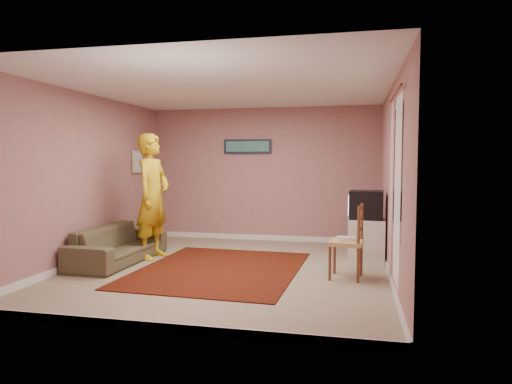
% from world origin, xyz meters
% --- Properties ---
extents(ground, '(5.00, 5.00, 0.00)m').
position_xyz_m(ground, '(0.00, 0.00, 0.00)').
color(ground, gray).
rests_on(ground, ground).
extents(wall_back, '(4.50, 0.02, 2.60)m').
position_xyz_m(wall_back, '(0.00, 2.50, 1.30)').
color(wall_back, '#A66D71').
rests_on(wall_back, ground).
extents(wall_front, '(4.50, 0.02, 2.60)m').
position_xyz_m(wall_front, '(0.00, -2.50, 1.30)').
color(wall_front, '#A66D71').
rests_on(wall_front, ground).
extents(wall_left, '(0.02, 5.00, 2.60)m').
position_xyz_m(wall_left, '(-2.25, 0.00, 1.30)').
color(wall_left, '#A66D71').
rests_on(wall_left, ground).
extents(wall_right, '(0.02, 5.00, 2.60)m').
position_xyz_m(wall_right, '(2.25, 0.00, 1.30)').
color(wall_right, '#A66D71').
rests_on(wall_right, ground).
extents(ceiling, '(4.50, 5.00, 0.02)m').
position_xyz_m(ceiling, '(0.00, 0.00, 2.60)').
color(ceiling, white).
rests_on(ceiling, wall_back).
extents(baseboard_back, '(4.50, 0.02, 0.10)m').
position_xyz_m(baseboard_back, '(0.00, 2.49, 0.05)').
color(baseboard_back, silver).
rests_on(baseboard_back, ground).
extents(baseboard_front, '(4.50, 0.02, 0.10)m').
position_xyz_m(baseboard_front, '(0.00, -2.49, 0.05)').
color(baseboard_front, silver).
rests_on(baseboard_front, ground).
extents(baseboard_left, '(0.02, 5.00, 0.10)m').
position_xyz_m(baseboard_left, '(-2.24, 0.00, 0.05)').
color(baseboard_left, silver).
rests_on(baseboard_left, ground).
extents(baseboard_right, '(0.02, 5.00, 0.10)m').
position_xyz_m(baseboard_right, '(2.24, 0.00, 0.05)').
color(baseboard_right, silver).
rests_on(baseboard_right, ground).
extents(window, '(0.01, 1.10, 1.50)m').
position_xyz_m(window, '(2.24, -0.90, 1.45)').
color(window, black).
rests_on(window, wall_right).
extents(curtain_sheer, '(0.01, 0.75, 2.10)m').
position_xyz_m(curtain_sheer, '(2.23, -1.05, 1.25)').
color(curtain_sheer, white).
rests_on(curtain_sheer, wall_right).
extents(curtain_floral, '(0.01, 0.35, 2.10)m').
position_xyz_m(curtain_floral, '(2.21, -0.35, 1.25)').
color(curtain_floral, '#F3E2CF').
rests_on(curtain_floral, wall_right).
extents(curtain_rod, '(0.02, 1.40, 0.02)m').
position_xyz_m(curtain_rod, '(2.20, -0.90, 2.32)').
color(curtain_rod, brown).
rests_on(curtain_rod, wall_right).
extents(picture_back, '(0.95, 0.04, 0.28)m').
position_xyz_m(picture_back, '(-0.30, 2.47, 1.85)').
color(picture_back, '#141D39').
rests_on(picture_back, wall_back).
extents(picture_left, '(0.04, 0.38, 0.42)m').
position_xyz_m(picture_left, '(-2.22, 1.60, 1.55)').
color(picture_left, tan).
rests_on(picture_left, wall_left).
extents(area_rug, '(2.34, 2.88, 0.01)m').
position_xyz_m(area_rug, '(-0.12, -0.05, 0.01)').
color(area_rug, black).
rests_on(area_rug, ground).
extents(tv_cabinet, '(0.54, 0.49, 0.69)m').
position_xyz_m(tv_cabinet, '(1.95, 0.81, 0.34)').
color(tv_cabinet, silver).
rests_on(tv_cabinet, ground).
extents(crt_tv, '(0.53, 0.48, 0.43)m').
position_xyz_m(crt_tv, '(1.94, 0.81, 0.90)').
color(crt_tv, black).
rests_on(crt_tv, tv_cabinet).
extents(chair_a, '(0.40, 0.39, 0.47)m').
position_xyz_m(chair_a, '(1.86, 1.70, 0.53)').
color(chair_a, tan).
rests_on(chair_a, ground).
extents(dvd_player, '(0.36, 0.28, 0.06)m').
position_xyz_m(dvd_player, '(1.86, 1.70, 0.47)').
color(dvd_player, '#B5B5BA').
rests_on(dvd_player, chair_a).
extents(blue_throw, '(0.38, 0.05, 0.40)m').
position_xyz_m(blue_throw, '(1.86, 1.89, 0.71)').
color(blue_throw, '#83A0D6').
rests_on(blue_throw, chair_a).
extents(chair_b, '(0.48, 0.50, 0.54)m').
position_xyz_m(chair_b, '(1.67, -0.15, 0.61)').
color(chair_b, tan).
rests_on(chair_b, ground).
extents(game_console, '(0.26, 0.20, 0.05)m').
position_xyz_m(game_console, '(1.67, -0.15, 0.53)').
color(game_console, silver).
rests_on(game_console, chair_b).
extents(sofa, '(0.79, 1.93, 0.56)m').
position_xyz_m(sofa, '(-1.80, 0.10, 0.28)').
color(sofa, '#4B432D').
rests_on(sofa, ground).
extents(person, '(0.55, 0.78, 2.01)m').
position_xyz_m(person, '(-1.40, 0.50, 1.00)').
color(person, gold).
rests_on(person, ground).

